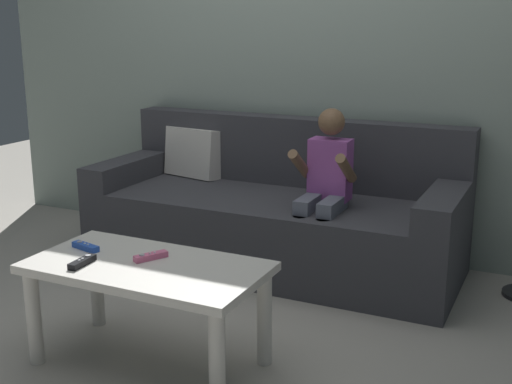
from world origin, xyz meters
TOP-DOWN VIEW (x-y plane):
  - ground_plane at (0.00, 0.00)m, footprint 8.49×8.49m
  - wall_back at (0.00, 1.44)m, footprint 4.24×0.05m
  - couch at (0.05, 1.04)m, footprint 2.07×0.80m
  - person_seated_on_couch at (0.41, 0.87)m, footprint 0.30×0.37m
  - coffee_table at (0.07, -0.24)m, footprint 0.94×0.50m
  - game_remote_pink_near_edge at (0.05, -0.19)m, footprint 0.10×0.14m
  - game_remote_blue_center at (-0.26, -0.21)m, footprint 0.14×0.07m
  - game_remote_black_far_corner at (-0.15, -0.36)m, footprint 0.04×0.14m

SIDE VIEW (x-z plane):
  - ground_plane at x=0.00m, z-range 0.00..0.00m
  - couch at x=0.05m, z-range -0.12..0.69m
  - coffee_table at x=0.07m, z-range 0.14..0.57m
  - game_remote_pink_near_edge at x=0.05m, z-range 0.43..0.46m
  - game_remote_blue_center at x=-0.26m, z-range 0.43..0.46m
  - game_remote_black_far_corner at x=-0.15m, z-range 0.43..0.46m
  - person_seated_on_couch at x=0.41m, z-range 0.07..1.00m
  - wall_back at x=0.00m, z-range 0.00..2.50m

